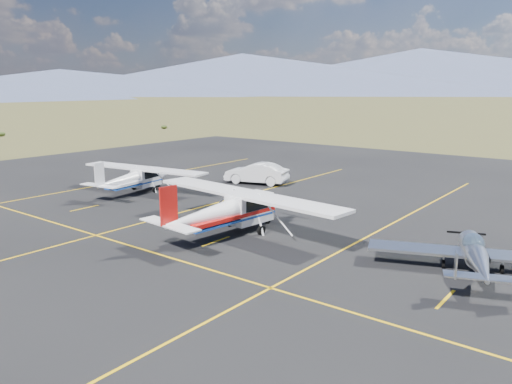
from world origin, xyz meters
TOP-DOWN VIEW (x-y plane):
  - ground at (0.00, 0.00)m, footprint 1600.00×1600.00m
  - apron at (0.00, 7.00)m, footprint 72.00×72.00m
  - aircraft_low_wing at (0.11, -3.61)m, footprint 6.16×8.25m
  - aircraft_cessna at (-1.78, 7.66)m, footprint 7.35×12.20m
  - aircraft_plain at (1.71, 19.48)m, footprint 6.26×10.34m
  - sedan at (9.91, 15.01)m, footprint 3.01×5.17m

SIDE VIEW (x-z plane):
  - ground at x=0.00m, z-range 0.00..0.00m
  - apron at x=0.00m, z-range -0.01..0.01m
  - sedan at x=9.91m, z-range 0.01..1.62m
  - aircraft_low_wing at x=0.11m, z-range -0.04..1.79m
  - aircraft_plain at x=1.71m, z-range -0.14..2.46m
  - aircraft_cessna at x=-1.78m, z-range -0.17..2.91m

